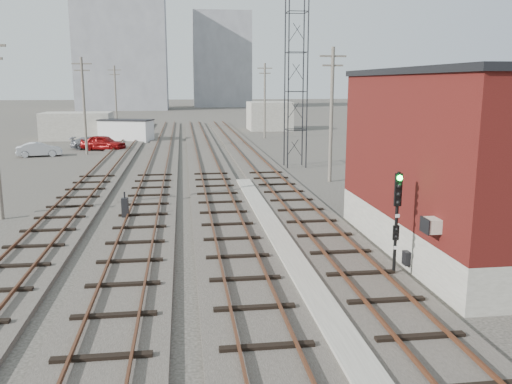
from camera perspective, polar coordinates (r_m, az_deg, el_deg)
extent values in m
plane|color=#282621|center=(68.09, -4.78, 5.75)|extent=(320.00, 320.00, 0.00)
cube|color=#332D28|center=(47.50, -0.44, 3.46)|extent=(3.20, 90.00, 0.20)
cube|color=#4C2816|center=(47.39, -1.30, 3.72)|extent=(0.07, 90.00, 0.12)
cube|color=#4C2816|center=(47.57, 0.42, 3.75)|extent=(0.07, 90.00, 0.12)
cube|color=#332D28|center=(47.17, -5.27, 3.36)|extent=(3.20, 90.00, 0.20)
cube|color=#4C2816|center=(47.12, -6.15, 3.62)|extent=(0.07, 90.00, 0.12)
cube|color=#4C2816|center=(47.17, -4.40, 3.66)|extent=(0.07, 90.00, 0.12)
cube|color=#332D28|center=(47.18, -10.14, 3.23)|extent=(3.20, 90.00, 0.20)
cube|color=#4C2816|center=(47.18, -11.02, 3.48)|extent=(0.07, 90.00, 0.12)
cube|color=#4C2816|center=(47.12, -9.27, 3.53)|extent=(0.07, 90.00, 0.12)
cube|color=#332D28|center=(47.52, -14.97, 3.08)|extent=(3.20, 90.00, 0.20)
cube|color=#4C2816|center=(47.59, -15.84, 3.32)|extent=(0.07, 90.00, 0.12)
cube|color=#4C2816|center=(47.40, -14.12, 3.38)|extent=(0.07, 90.00, 0.12)
cube|color=gray|center=(22.98, 2.51, -5.13)|extent=(0.90, 28.00, 0.26)
cube|color=gray|center=(23.27, 20.70, -4.08)|extent=(6.00, 12.00, 1.50)
cube|color=#4E1412|center=(22.64, 21.32, 4.50)|extent=(6.00, 12.00, 5.50)
cube|color=black|center=(22.51, 21.86, 11.71)|extent=(6.20, 12.20, 0.25)
cube|color=beige|center=(18.02, 17.97, -3.35)|extent=(0.45, 0.62, 0.45)
cube|color=black|center=(20.29, 15.55, -6.72)|extent=(0.20, 0.35, 0.50)
cylinder|color=black|center=(42.72, 3.44, 12.51)|extent=(0.10, 0.10, 15.00)
cylinder|color=black|center=(43.03, 5.45, 12.47)|extent=(0.10, 0.10, 15.00)
cylinder|color=black|center=(44.19, 3.06, 12.47)|extent=(0.10, 0.10, 15.00)
cylinder|color=black|center=(44.50, 5.00, 12.44)|extent=(0.10, 0.10, 15.00)
cylinder|color=#595147|center=(53.49, -17.64, 8.56)|extent=(0.24, 0.24, 9.00)
cube|color=#595147|center=(53.47, -17.90, 12.73)|extent=(1.80, 0.12, 0.12)
cube|color=#595147|center=(53.46, -17.86, 12.09)|extent=(1.40, 0.12, 0.12)
cylinder|color=#595147|center=(78.23, -14.54, 9.47)|extent=(0.24, 0.24, 9.00)
cube|color=#595147|center=(78.22, -14.69, 12.32)|extent=(1.80, 0.12, 0.12)
cube|color=#595147|center=(78.21, -14.67, 11.88)|extent=(1.40, 0.12, 0.12)
cylinder|color=#595147|center=(37.09, 7.94, 7.95)|extent=(0.24, 0.24, 9.00)
cube|color=#595147|center=(37.07, 8.11, 13.98)|extent=(1.80, 0.12, 0.12)
cube|color=#595147|center=(37.05, 8.08, 13.05)|extent=(1.40, 0.12, 0.12)
cylinder|color=#595147|center=(66.45, 0.93, 9.54)|extent=(0.24, 0.24, 9.00)
cube|color=#595147|center=(66.44, 0.94, 12.90)|extent=(1.80, 0.12, 0.12)
cube|color=#595147|center=(66.43, 0.93, 12.39)|extent=(1.40, 0.12, 0.12)
cube|color=gray|center=(143.65, -13.94, 14.41)|extent=(22.00, 14.00, 30.00)
cube|color=gray|center=(158.21, -3.64, 13.68)|extent=(16.00, 12.00, 26.00)
cube|color=gray|center=(69.01, -18.28, 6.63)|extent=(8.00, 5.00, 3.20)
cube|color=gray|center=(78.80, 1.42, 8.01)|extent=(6.00, 6.00, 4.00)
cube|color=gray|center=(19.66, 14.26, -8.63)|extent=(0.40, 0.40, 0.10)
cylinder|color=black|center=(19.12, 14.53, -3.48)|extent=(0.11, 0.11, 3.75)
cube|color=black|center=(18.83, 14.74, 0.23)|extent=(0.24, 0.10, 1.12)
sphere|color=#0CE533|center=(18.67, 14.91, 1.44)|extent=(0.19, 0.19, 0.19)
sphere|color=black|center=(18.72, 14.87, 0.59)|extent=(0.19, 0.19, 0.19)
sphere|color=black|center=(18.77, 14.82, -0.25)|extent=(0.19, 0.19, 0.19)
sphere|color=black|center=(18.83, 14.78, -1.09)|extent=(0.19, 0.19, 0.19)
cube|color=black|center=(19.16, 14.51, -4.18)|extent=(0.21, 0.09, 0.52)
cube|color=white|center=(18.96, 14.67, -2.45)|extent=(0.15, 0.02, 0.11)
cube|color=white|center=(19.25, 14.50, -5.70)|extent=(0.15, 0.02, 0.11)
cube|color=black|center=(27.34, -13.62, -1.69)|extent=(0.33, 0.33, 1.04)
cylinder|color=black|center=(27.20, -13.68, -0.30)|extent=(0.08, 0.08, 0.31)
cube|color=silver|center=(64.61, -13.52, 6.26)|extent=(6.35, 4.27, 2.45)
cube|color=black|center=(64.51, -13.57, 7.39)|extent=(6.60, 4.52, 0.12)
imported|color=maroon|center=(56.78, -15.77, 5.02)|extent=(4.84, 3.28, 1.53)
imported|color=#9EA0A5|center=(53.83, -21.85, 4.18)|extent=(4.16, 2.13, 1.31)
imported|color=slate|center=(58.06, -16.83, 4.96)|extent=(4.52, 2.21, 1.27)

